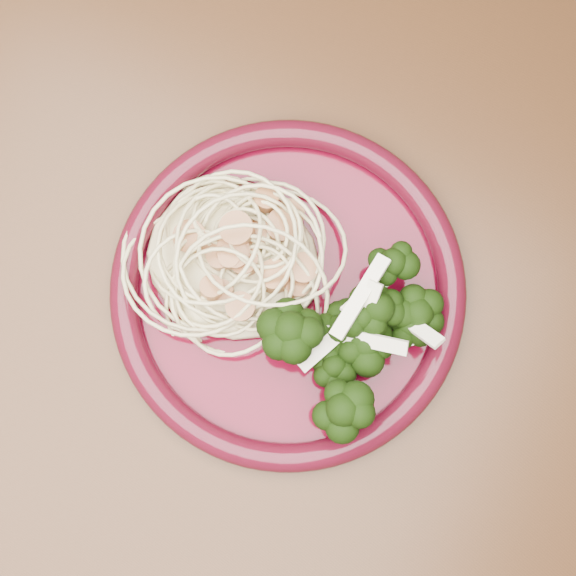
# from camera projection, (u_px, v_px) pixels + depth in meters

# --- Properties ---
(dining_table) EXTENTS (1.20, 0.80, 0.75)m
(dining_table) POSITION_uv_depth(u_px,v_px,m) (199.00, 284.00, 0.64)
(dining_table) COLOR #472814
(dining_table) RESTS_ON ground
(dinner_plate) EXTENTS (0.25, 0.25, 0.02)m
(dinner_plate) POSITION_uv_depth(u_px,v_px,m) (288.00, 291.00, 0.53)
(dinner_plate) COLOR #4A0414
(dinner_plate) RESTS_ON dining_table
(spaghetti_pile) EXTENTS (0.12, 0.11, 0.03)m
(spaghetti_pile) POSITION_uv_depth(u_px,v_px,m) (233.00, 258.00, 0.52)
(spaghetti_pile) COLOR beige
(spaghetti_pile) RESTS_ON dinner_plate
(scallop_cluster) EXTENTS (0.11, 0.11, 0.03)m
(scallop_cluster) POSITION_uv_depth(u_px,v_px,m) (229.00, 249.00, 0.49)
(scallop_cluster) COLOR #B67C4D
(scallop_cluster) RESTS_ON spaghetti_pile
(broccoli_pile) EXTENTS (0.09, 0.14, 0.05)m
(broccoli_pile) POSITION_uv_depth(u_px,v_px,m) (358.00, 324.00, 0.51)
(broccoli_pile) COLOR black
(broccoli_pile) RESTS_ON dinner_plate
(onion_garnish) EXTENTS (0.06, 0.09, 0.05)m
(onion_garnish) POSITION_uv_depth(u_px,v_px,m) (362.00, 318.00, 0.48)
(onion_garnish) COLOR white
(onion_garnish) RESTS_ON broccoli_pile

